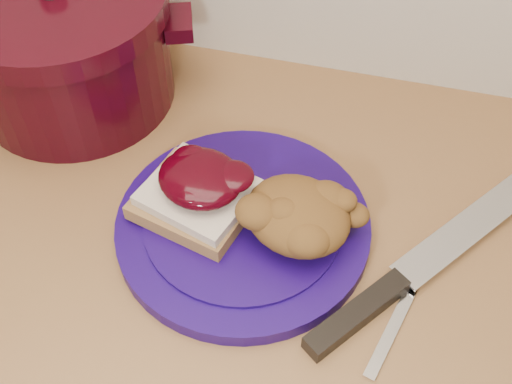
% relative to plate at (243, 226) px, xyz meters
% --- Properties ---
extents(base_cabinet, '(4.00, 0.60, 0.86)m').
position_rel_plate_xyz_m(base_cabinet, '(-0.04, 0.01, -0.48)').
color(base_cabinet, beige).
rests_on(base_cabinet, floor).
extents(plate, '(0.37, 0.37, 0.02)m').
position_rel_plate_xyz_m(plate, '(0.00, 0.00, 0.00)').
color(plate, '#180654').
rests_on(plate, wood_countertop).
extents(sandwich, '(0.15, 0.13, 0.06)m').
position_rel_plate_xyz_m(sandwich, '(-0.05, 0.01, 0.04)').
color(sandwich, olive).
rests_on(sandwich, plate).
extents(stuffing_mound, '(0.15, 0.14, 0.06)m').
position_rel_plate_xyz_m(stuffing_mound, '(0.06, -0.00, 0.04)').
color(stuffing_mound, brown).
rests_on(stuffing_mound, plate).
extents(chef_knife, '(0.24, 0.30, 0.02)m').
position_rel_plate_xyz_m(chef_knife, '(0.17, -0.04, 0.00)').
color(chef_knife, black).
rests_on(chef_knife, wood_countertop).
extents(butter_knife, '(0.06, 0.16, 0.00)m').
position_rel_plate_xyz_m(butter_knife, '(0.19, -0.06, -0.01)').
color(butter_knife, silver).
rests_on(butter_knife, wood_countertop).
extents(dutch_oven, '(0.35, 0.35, 0.18)m').
position_rel_plate_xyz_m(dutch_oven, '(-0.28, 0.17, 0.07)').
color(dutch_oven, black).
rests_on(dutch_oven, wood_countertop).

